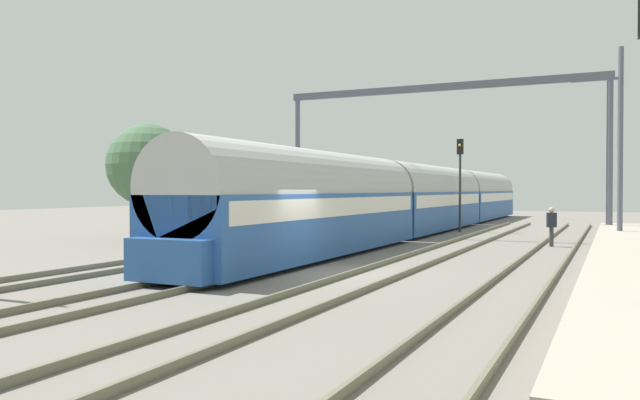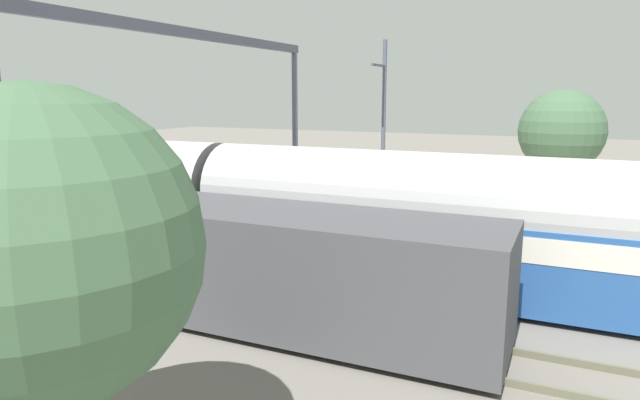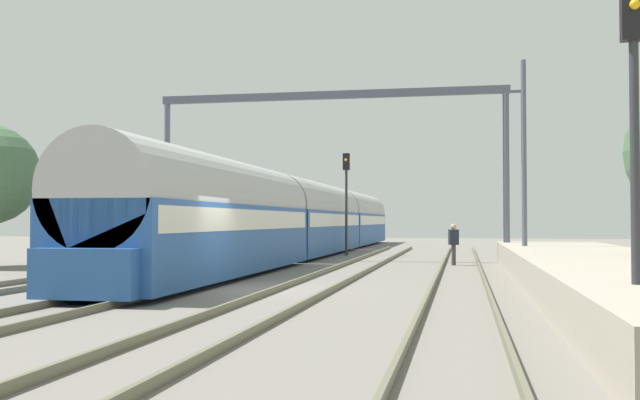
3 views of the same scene
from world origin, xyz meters
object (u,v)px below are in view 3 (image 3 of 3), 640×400
at_px(freight_car, 160,230).
at_px(person_crossing, 454,241).
at_px(passenger_train, 312,219).
at_px(railway_signal_far, 346,190).
at_px(catenary_gantry, 329,134).
at_px(railway_signal_near, 634,113).

xyz_separation_m(freight_car, person_crossing, (11.64, 3.29, -0.44)).
relative_size(passenger_train, railway_signal_far, 8.98).
distance_m(person_crossing, railway_signal_far, 9.95).
bearing_deg(freight_car, railway_signal_far, 61.90).
distance_m(passenger_train, railway_signal_far, 2.45).
bearing_deg(freight_car, person_crossing, 15.78).
distance_m(passenger_train, person_crossing, 11.11).
bearing_deg(person_crossing, freight_car, 178.68).
bearing_deg(railway_signal_far, catenary_gantry, -89.29).
xyz_separation_m(freight_car, railway_signal_far, (5.89, 11.03, 2.01)).
height_order(freight_car, railway_signal_near, railway_signal_near).
bearing_deg(freight_car, passenger_train, 70.59).
bearing_deg(railway_signal_far, person_crossing, -53.42).
bearing_deg(passenger_train, person_crossing, -46.17).
bearing_deg(railway_signal_near, freight_car, 132.05).
relative_size(passenger_train, railway_signal_near, 8.97).
bearing_deg(passenger_train, catenary_gantry, -71.12).
bearing_deg(railway_signal_near, passenger_train, 111.13).
relative_size(freight_car, catenary_gantry, 0.80).
distance_m(freight_car, railway_signal_far, 12.66).
relative_size(freight_car, person_crossing, 7.51).
relative_size(freight_car, railway_signal_near, 2.37).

